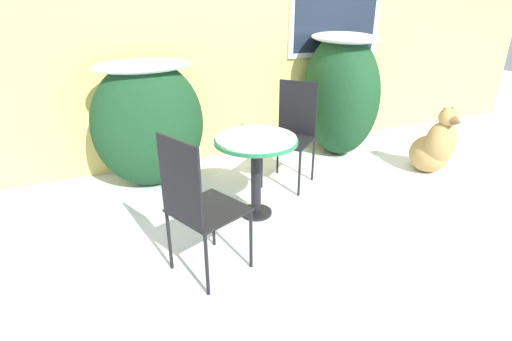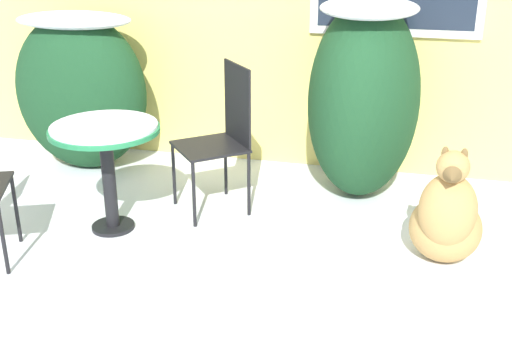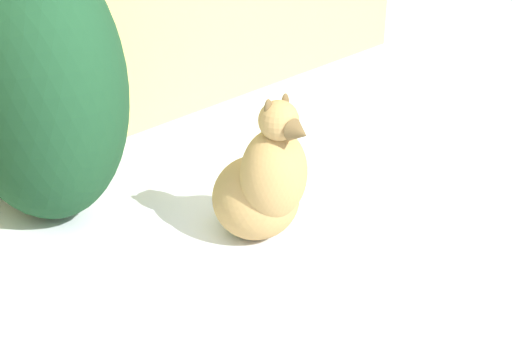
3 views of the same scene
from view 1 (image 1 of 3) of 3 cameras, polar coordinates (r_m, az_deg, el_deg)
name	(u,v)px [view 1 (image 1 of 3)]	position (r m, az deg, el deg)	size (l,w,h in m)	color
ground_plane	(398,227)	(3.63, 19.59, -7.58)	(16.00, 16.00, 0.00)	white
house_wall	(286,11)	(4.95, 4.35, 21.74)	(8.00, 0.10, 3.24)	#E5D16B
shrub_left	(148,121)	(4.08, -15.11, 6.79)	(1.09, 0.70, 1.27)	#194223
shrub_middle	(340,92)	(4.91, 11.92, 10.88)	(0.80, 1.09, 1.43)	#194223
patio_table	(256,151)	(3.36, 0.00, 2.78)	(0.70, 0.70, 0.73)	black
patio_chair_near_table	(292,130)	(4.05, 5.21, 5.79)	(0.62, 0.62, 1.03)	black
patio_chair_far_side	(197,203)	(2.64, -8.36, -4.65)	(0.57, 0.57, 1.03)	black
dog	(434,148)	(4.73, 24.09, 2.99)	(0.46, 0.63, 0.77)	tan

